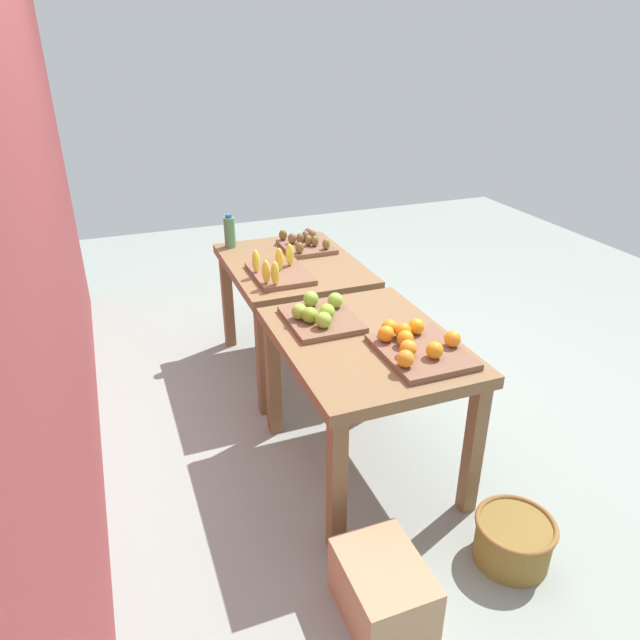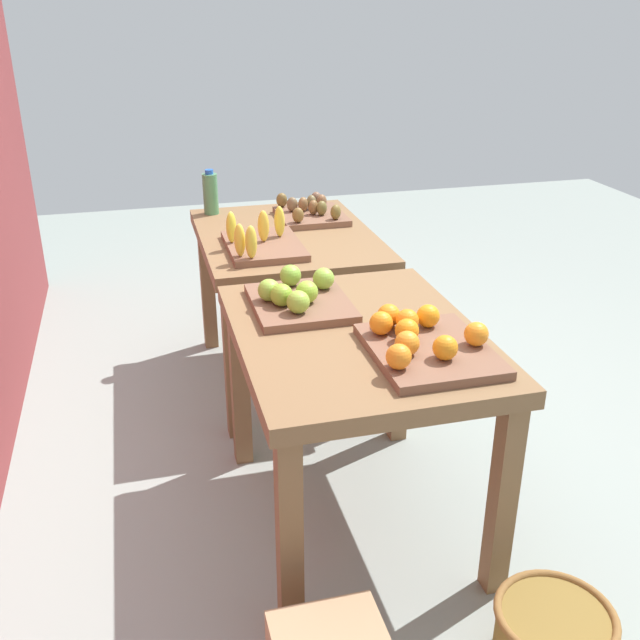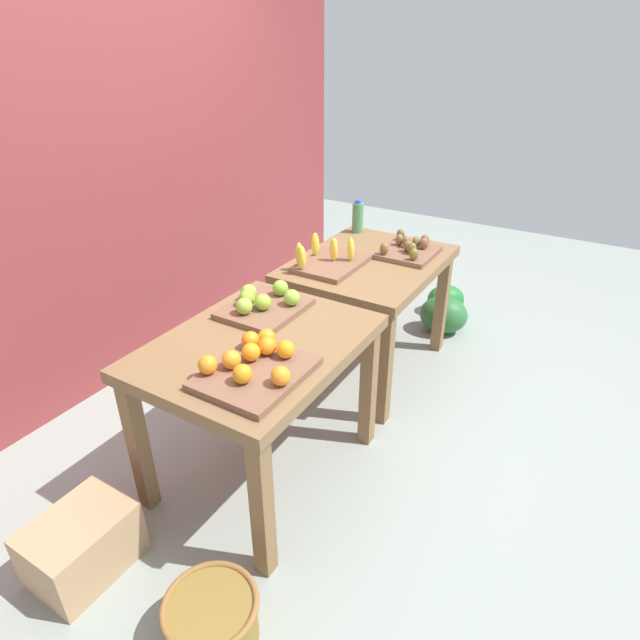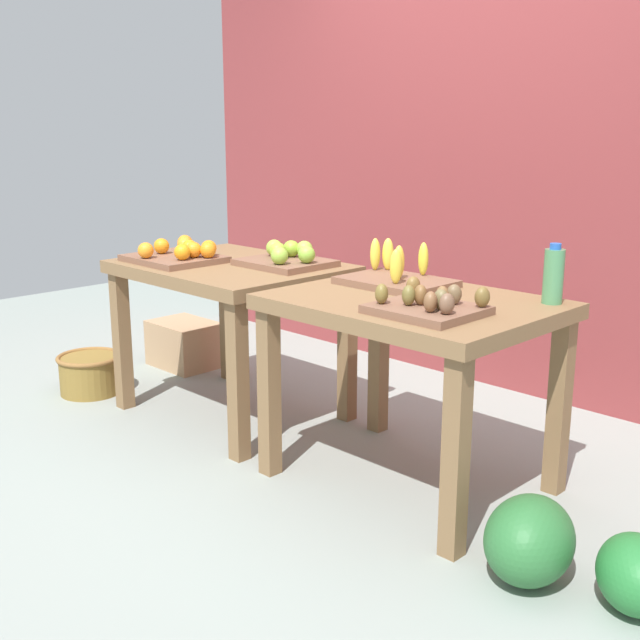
# 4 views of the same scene
# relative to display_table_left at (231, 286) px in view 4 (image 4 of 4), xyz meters

# --- Properties ---
(ground_plane) EXTENTS (8.00, 8.00, 0.00)m
(ground_plane) POSITION_rel_display_table_left_xyz_m (0.56, 0.00, -0.65)
(ground_plane) COLOR gray
(back_wall) EXTENTS (4.40, 0.12, 3.00)m
(back_wall) POSITION_rel_display_table_left_xyz_m (0.56, 1.35, 0.85)
(back_wall) COLOR brown
(back_wall) RESTS_ON ground_plane
(display_table_left) EXTENTS (1.04, 0.80, 0.76)m
(display_table_left) POSITION_rel_display_table_left_xyz_m (0.00, 0.00, 0.00)
(display_table_left) COLOR brown
(display_table_left) RESTS_ON ground_plane
(display_table_right) EXTENTS (1.04, 0.80, 0.76)m
(display_table_right) POSITION_rel_display_table_left_xyz_m (1.12, 0.00, 0.00)
(display_table_right) COLOR brown
(display_table_right) RESTS_ON ground_plane
(orange_bin) EXTENTS (0.44, 0.37, 0.11)m
(orange_bin) POSITION_rel_display_table_left_xyz_m (-0.21, -0.15, 0.15)
(orange_bin) COLOR brown
(orange_bin) RESTS_ON display_table_left
(apple_bin) EXTENTS (0.40, 0.34, 0.11)m
(apple_bin) POSITION_rel_display_table_left_xyz_m (0.25, 0.14, 0.15)
(apple_bin) COLOR brown
(apple_bin) RESTS_ON display_table_left
(banana_crate) EXTENTS (0.44, 0.33, 0.17)m
(banana_crate) POSITION_rel_display_table_left_xyz_m (0.90, 0.16, 0.15)
(banana_crate) COLOR brown
(banana_crate) RESTS_ON display_table_right
(kiwi_bin) EXTENTS (0.36, 0.32, 0.10)m
(kiwi_bin) POSITION_rel_display_table_left_xyz_m (1.32, -0.17, 0.15)
(kiwi_bin) COLOR brown
(kiwi_bin) RESTS_ON display_table_right
(water_bottle) EXTENTS (0.08, 0.08, 0.23)m
(water_bottle) POSITION_rel_display_table_left_xyz_m (1.54, 0.30, 0.22)
(water_bottle) COLOR #4C8C59
(water_bottle) RESTS_ON display_table_right
(watermelon_pile) EXTENTS (0.66, 0.47, 0.28)m
(watermelon_pile) POSITION_rel_display_table_left_xyz_m (1.95, -0.26, -0.52)
(watermelon_pile) COLOR #237131
(watermelon_pile) RESTS_ON ground_plane
(wicker_basket) EXTENTS (0.35, 0.35, 0.21)m
(wicker_basket) POSITION_rel_display_table_left_xyz_m (-0.79, -0.35, -0.54)
(wicker_basket) COLOR olive
(wicker_basket) RESTS_ON ground_plane
(cardboard_produce_box) EXTENTS (0.40, 0.30, 0.27)m
(cardboard_produce_box) POSITION_rel_display_table_left_xyz_m (-0.84, 0.30, -0.52)
(cardboard_produce_box) COLOR tan
(cardboard_produce_box) RESTS_ON ground_plane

